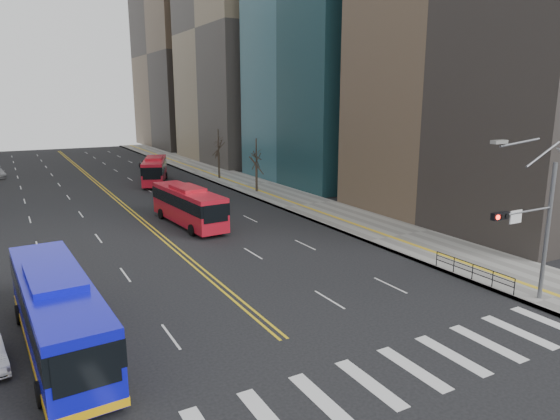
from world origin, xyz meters
The scene contains 13 objects.
ground centered at (0.00, 0.00, 0.00)m, with size 220.00×220.00×0.00m, color black.
sidewalk_right centered at (17.50, 45.00, 0.07)m, with size 7.00×130.00×0.15m, color slate.
crosswalk centered at (0.00, 0.00, 0.01)m, with size 26.70×4.00×0.01m.
centerline centered at (0.00, 55.00, 0.01)m, with size 0.55×100.00×0.01m.
office_towers centered at (0.12, 68.51, 23.92)m, with size 83.00×134.00×58.00m.
signal_mast centered at (13.77, 2.00, 4.86)m, with size 5.37×0.37×9.39m.
pedestrian_railing centered at (14.30, 6.00, 0.82)m, with size 0.06×6.06×1.02m.
street_trees centered at (-7.18, 34.55, 4.87)m, with size 35.20×47.20×7.60m.
blue_bus centered at (-9.52, 9.13, 1.98)m, with size 3.47×13.16×3.77m.
red_bus_near centered at (3.36, 28.60, 2.00)m, with size 3.47×11.49×3.59m.
red_bus_far centered at (6.92, 52.69, 2.01)m, with size 6.24×11.64×3.61m.
car_dark_mid centered at (8.17, 36.61, 0.70)m, with size 1.64×4.08×1.39m, color black.
car_dark_far centered at (9.79, 67.25, 0.68)m, with size 2.26×4.91×1.36m, color black.
Camera 1 is at (-10.96, -14.19, 11.42)m, focal length 32.00 mm.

